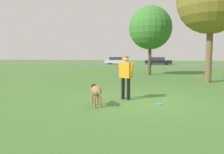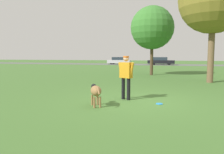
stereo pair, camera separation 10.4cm
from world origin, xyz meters
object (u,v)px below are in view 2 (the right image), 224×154
Objects in this scene: dog at (96,91)px; tree_mid_center at (152,28)px; parked_car_silver at (119,61)px; person at (126,74)px; frisbee at (159,104)px; parked_car_black at (161,61)px.

dog is 0.16× the size of tree_mid_center.
dog is 32.85m from parked_car_silver.
person is 1.81× the size of dog.
person is 1.64m from frisbee.
dog is at bearing -157.51° from frisbee.
dog is 31.71m from parked_car_black.
person is at bearing -90.53° from tree_mid_center.
tree_mid_center is 20.19m from parked_car_black.
parked_car_black is at bearing 92.11° from frisbee.
tree_mid_center is (0.10, 10.47, 2.91)m from person.
frisbee is 0.06× the size of parked_car_silver.
person is 10.87m from tree_mid_center.
dog is at bearing -79.17° from parked_car_silver.
frisbee is at bearing -75.45° from parked_car_silver.
tree_mid_center is at bearing 96.00° from frisbee.
person is 0.29× the size of tree_mid_center.
tree_mid_center is (-1.15, 10.94, 3.86)m from frisbee.
parked_car_silver is at bearing 105.41° from frisbee.
parked_car_silver reaches higher than frisbee.
person is at bearing -60.16° from dog.
person is at bearing 159.34° from frisbee.
person is at bearing -87.99° from parked_car_black.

